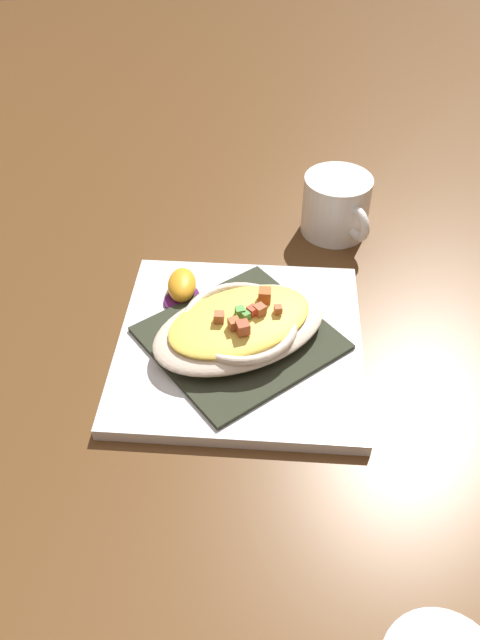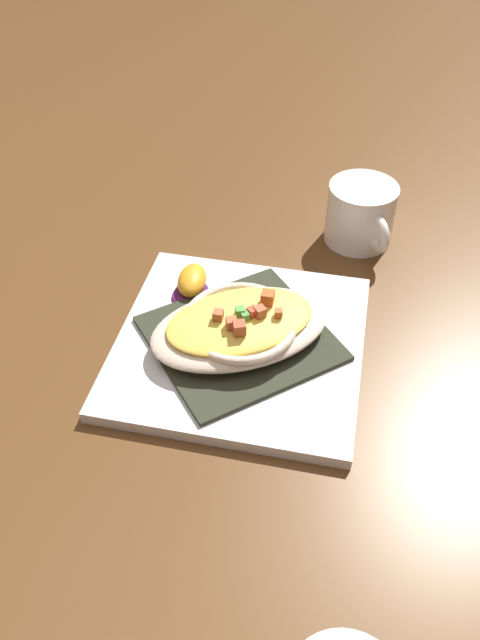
# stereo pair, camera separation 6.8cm
# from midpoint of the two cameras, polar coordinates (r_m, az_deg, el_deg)

# --- Properties ---
(ground_plane) EXTENTS (2.60, 2.60, 0.00)m
(ground_plane) POSITION_cam_midpoint_polar(r_m,az_deg,el_deg) (0.71, -2.74, -2.73)
(ground_plane) COLOR brown
(square_plate) EXTENTS (0.31, 0.31, 0.01)m
(square_plate) POSITION_cam_midpoint_polar(r_m,az_deg,el_deg) (0.71, -2.76, -2.33)
(square_plate) COLOR white
(square_plate) RESTS_ON ground_plane
(folded_napkin) EXTENTS (0.25, 0.24, 0.01)m
(folded_napkin) POSITION_cam_midpoint_polar(r_m,az_deg,el_deg) (0.70, -2.78, -1.76)
(folded_napkin) COLOR #2D3224
(folded_napkin) RESTS_ON square_plate
(gratin_dish) EXTENTS (0.23, 0.19, 0.05)m
(gratin_dish) POSITION_cam_midpoint_polar(r_m,az_deg,el_deg) (0.69, -2.83, -0.57)
(gratin_dish) COLOR beige
(gratin_dish) RESTS_ON folded_napkin
(orange_garnish) EXTENTS (0.06, 0.07, 0.03)m
(orange_garnish) POSITION_cam_midpoint_polar(r_m,az_deg,el_deg) (0.76, -7.84, 2.85)
(orange_garnish) COLOR #521A58
(orange_garnish) RESTS_ON square_plate
(coffee_mug) EXTENTS (0.09, 0.12, 0.08)m
(coffee_mug) POSITION_cam_midpoint_polar(r_m,az_deg,el_deg) (0.87, 6.44, 9.86)
(coffee_mug) COLOR white
(coffee_mug) RESTS_ON ground_plane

